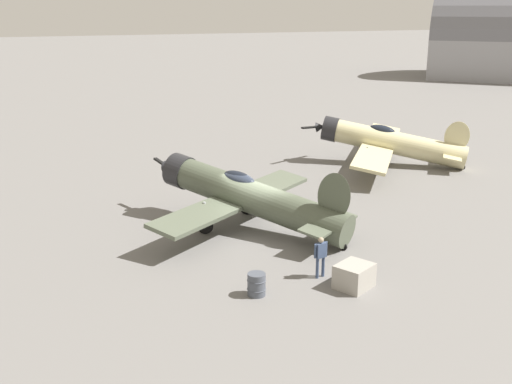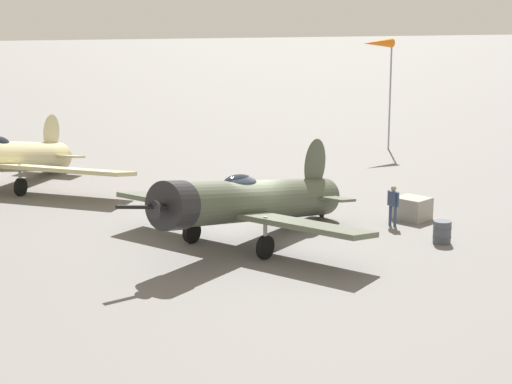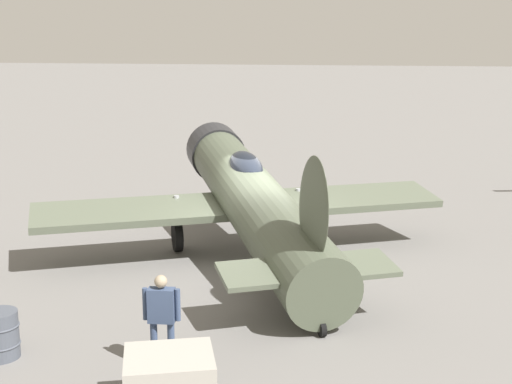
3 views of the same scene
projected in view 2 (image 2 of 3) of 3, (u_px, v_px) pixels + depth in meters
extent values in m
plane|color=slate|center=(256.00, 240.00, 30.83)|extent=(400.00, 400.00, 0.00)
cylinder|color=#4C5442|center=(256.00, 200.00, 30.52)|extent=(8.57, 6.38, 2.78)
cylinder|color=#232326|center=(173.00, 205.00, 26.96)|extent=(1.82, 1.95, 1.71)
cone|color=#232326|center=(159.00, 206.00, 26.43)|extent=(0.90, 0.91, 0.74)
cube|color=black|center=(155.00, 207.00, 26.32)|extent=(2.57, 0.81, 0.46)
ellipsoid|color=black|center=(240.00, 184.00, 29.64)|extent=(1.90, 1.62, 0.92)
cube|color=#565E4C|center=(237.00, 213.00, 29.71)|extent=(7.12, 9.58, 0.41)
ellipsoid|color=#4C5442|center=(315.00, 164.00, 33.36)|extent=(1.55, 1.08, 2.23)
cube|color=#565E4C|center=(312.00, 195.00, 33.46)|extent=(2.80, 3.44, 0.26)
cylinder|color=#999BA0|center=(265.00, 232.00, 28.38)|extent=(0.14, 0.14, 1.07)
cylinder|color=black|center=(265.00, 247.00, 28.49)|extent=(0.78, 0.61, 0.80)
cylinder|color=#999BA0|center=(192.00, 218.00, 30.31)|extent=(0.14, 0.14, 1.07)
cylinder|color=black|center=(192.00, 232.00, 30.43)|extent=(0.78, 0.61, 0.80)
cylinder|color=black|center=(322.00, 214.00, 34.24)|extent=(0.29, 0.24, 0.28)
cylinder|color=beige|center=(9.00, 157.00, 39.85)|extent=(6.64, 7.86, 2.86)
ellipsoid|color=beige|center=(51.00, 133.00, 43.11)|extent=(1.20, 1.48, 2.11)
cube|color=#C6BC89|center=(50.00, 155.00, 43.17)|extent=(3.35, 2.97, 0.28)
cylinder|color=#999BA0|center=(20.00, 176.00, 37.98)|extent=(0.14, 0.14, 1.03)
cylinder|color=black|center=(21.00, 187.00, 38.09)|extent=(0.65, 0.75, 0.80)
cylinder|color=black|center=(59.00, 168.00, 44.00)|extent=(0.25, 0.28, 0.28)
cylinder|color=#384766|center=(395.00, 217.00, 32.68)|extent=(0.12, 0.12, 0.80)
cylinder|color=#384766|center=(390.00, 215.00, 32.91)|extent=(0.12, 0.12, 0.80)
cube|color=#384766|center=(393.00, 199.00, 32.65)|extent=(0.31, 0.47, 0.57)
sphere|color=gray|center=(394.00, 188.00, 32.56)|extent=(0.21, 0.21, 0.21)
cylinder|color=#384766|center=(398.00, 199.00, 32.43)|extent=(0.09, 0.09, 0.53)
cylinder|color=#384766|center=(389.00, 197.00, 32.87)|extent=(0.09, 0.09, 0.53)
cube|color=#9E998E|center=(412.00, 208.00, 33.84)|extent=(1.55, 1.62, 0.88)
cylinder|color=#474C56|center=(442.00, 232.00, 30.38)|extent=(0.64, 0.64, 0.82)
torus|color=#474C56|center=(442.00, 228.00, 30.35)|extent=(0.68, 0.68, 0.04)
torus|color=#474C56|center=(442.00, 236.00, 30.42)|extent=(0.68, 0.68, 0.04)
cylinder|color=gray|center=(390.00, 95.00, 50.07)|extent=(0.10, 0.10, 6.43)
cone|color=orange|center=(378.00, 43.00, 48.87)|extent=(2.17, 1.01, 0.56)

